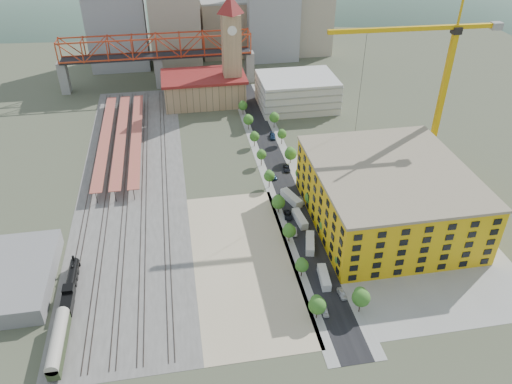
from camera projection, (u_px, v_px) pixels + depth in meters
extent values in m
plane|color=#474C38|center=(241.00, 198.00, 166.50)|extent=(400.00, 400.00, 0.00)
cube|color=#605E59|center=(133.00, 180.00, 175.70)|extent=(36.00, 165.00, 0.06)
cube|color=tan|center=(244.00, 261.00, 140.05)|extent=(28.00, 67.00, 0.06)
cube|color=black|center=(279.00, 171.00, 181.09)|extent=(12.00, 170.00, 0.06)
cube|color=gray|center=(264.00, 172.00, 180.31)|extent=(3.00, 170.00, 0.04)
cube|color=gray|center=(293.00, 170.00, 181.89)|extent=(3.00, 170.00, 0.04)
cube|color=gray|center=(392.00, 219.00, 156.51)|extent=(50.00, 90.00, 0.06)
cube|color=#382B23|center=(90.00, 184.00, 173.52)|extent=(0.12, 160.00, 0.18)
cube|color=#382B23|center=(94.00, 184.00, 173.73)|extent=(0.12, 160.00, 0.18)
cube|color=#382B23|center=(108.00, 182.00, 174.38)|extent=(0.12, 160.00, 0.18)
cube|color=#382B23|center=(112.00, 182.00, 174.59)|extent=(0.12, 160.00, 0.18)
cube|color=#382B23|center=(125.00, 181.00, 175.24)|extent=(0.12, 160.00, 0.18)
cube|color=#382B23|center=(129.00, 180.00, 175.45)|extent=(0.12, 160.00, 0.18)
cube|color=#382B23|center=(142.00, 179.00, 176.10)|extent=(0.12, 160.00, 0.18)
cube|color=#382B23|center=(147.00, 179.00, 176.31)|extent=(0.12, 160.00, 0.18)
cube|color=#382B23|center=(162.00, 177.00, 177.10)|extent=(0.12, 160.00, 0.18)
cube|color=#382B23|center=(167.00, 177.00, 177.31)|extent=(0.12, 160.00, 0.18)
cube|color=#B44945|center=(105.00, 137.00, 194.50)|extent=(4.00, 80.00, 0.25)
cylinder|color=black|center=(106.00, 142.00, 195.61)|extent=(0.24, 0.24, 4.00)
cube|color=#B44945|center=(121.00, 136.00, 195.36)|extent=(4.00, 80.00, 0.25)
cylinder|color=black|center=(122.00, 141.00, 196.47)|extent=(0.24, 0.24, 4.00)
cube|color=#B44945|center=(136.00, 135.00, 196.22)|extent=(4.00, 80.00, 0.25)
cylinder|color=black|center=(137.00, 139.00, 197.33)|extent=(0.24, 0.24, 4.00)
cube|color=tan|center=(204.00, 90.00, 229.79)|extent=(36.00, 22.00, 12.00)
cube|color=maroon|center=(203.00, 76.00, 226.20)|extent=(38.00, 24.00, 1.20)
cube|color=tan|center=(232.00, 60.00, 222.27)|extent=(8.00, 8.00, 40.00)
cylinder|color=white|center=(232.00, 31.00, 211.17)|extent=(4.00, 0.30, 4.00)
cube|color=silver|center=(297.00, 92.00, 225.26)|extent=(34.00, 26.00, 14.00)
cube|color=gray|center=(64.00, 78.00, 238.53)|extent=(4.00, 6.00, 15.00)
cube|color=gray|center=(249.00, 67.00, 251.43)|extent=(4.00, 6.00, 15.00)
cube|color=gray|center=(159.00, 72.00, 244.98)|extent=(4.00, 6.00, 15.00)
cube|color=black|center=(157.00, 56.00, 240.56)|extent=(90.00, 9.00, 1.00)
cube|color=#EDA814|center=(387.00, 197.00, 151.13)|extent=(44.00, 50.00, 18.00)
cube|color=gray|center=(392.00, 170.00, 145.93)|extent=(44.60, 50.60, 0.80)
cube|color=gray|center=(10.00, 278.00, 131.04)|extent=(22.00, 32.00, 5.00)
cube|color=#9EA0A3|center=(118.00, 31.00, 264.49)|extent=(30.00, 25.00, 38.00)
cube|color=#B2A58C|center=(174.00, 17.00, 260.81)|extent=(26.00, 22.00, 52.00)
cube|color=gray|center=(223.00, 28.00, 283.08)|extent=(24.00, 24.00, 30.00)
cube|color=#9EA0A3|center=(272.00, 3.00, 270.30)|extent=(28.00, 22.00, 60.00)
cube|color=#B2A58C|center=(311.00, 14.00, 282.27)|extent=(22.00, 20.00, 44.00)
cube|color=brown|center=(197.00, 28.00, 290.39)|extent=(20.00, 20.00, 26.00)
ellipsoid|color=#4C6B59|center=(99.00, 100.00, 406.08)|extent=(396.00, 216.00, 180.00)
ellipsoid|color=#4C6B59|center=(244.00, 116.00, 436.53)|extent=(484.00, 264.00, 220.00)
ellipsoid|color=#4C6B59|center=(378.00, 83.00, 441.57)|extent=(418.00, 228.00, 190.00)
cylinder|color=black|center=(72.00, 275.00, 132.05)|extent=(2.42, 11.59, 2.42)
cube|color=black|center=(69.00, 291.00, 126.78)|extent=(2.70, 2.90, 3.09)
cylinder|color=black|center=(73.00, 258.00, 135.05)|extent=(0.68, 0.68, 1.55)
sphere|color=black|center=(72.00, 267.00, 132.94)|extent=(0.97, 0.97, 0.97)
cone|color=black|center=(76.00, 263.00, 138.24)|extent=(2.51, 1.55, 2.51)
cube|color=black|center=(67.00, 306.00, 123.54)|extent=(2.70, 5.80, 2.70)
cube|color=#28371E|center=(59.00, 344.00, 113.16)|extent=(2.80, 17.39, 3.09)
cylinder|color=#ADA899|center=(57.00, 339.00, 112.26)|extent=(2.99, 17.39, 2.99)
cube|color=gold|center=(440.00, 107.00, 169.05)|extent=(1.74, 1.74, 48.92)
cube|color=black|center=(456.00, 30.00, 154.93)|extent=(2.72, 2.72, 2.17)
cube|color=gold|center=(394.00, 29.00, 151.87)|extent=(41.33, 2.52, 1.30)
cube|color=gold|center=(477.00, 26.00, 155.11)|extent=(13.08, 1.69, 1.30)
cube|color=gray|center=(496.00, 26.00, 156.00)|extent=(3.34, 2.81, 2.17)
cube|color=gold|center=(460.00, 12.00, 151.93)|extent=(0.54, 0.54, 8.70)
cube|color=silver|center=(324.00, 277.00, 132.99)|extent=(3.13, 8.85, 2.37)
cube|color=silver|center=(310.00, 243.00, 144.80)|extent=(4.61, 9.37, 2.48)
cube|color=silver|center=(300.00, 219.00, 154.74)|extent=(3.29, 9.08, 2.43)
cube|color=silver|center=(291.00, 198.00, 164.09)|extent=(5.65, 9.92, 2.64)
imported|color=silver|center=(325.00, 311.00, 123.66)|extent=(1.87, 3.96, 1.31)
imported|color=#97989C|center=(294.00, 232.00, 150.19)|extent=(1.98, 4.23, 1.34)
imported|color=black|center=(288.00, 215.00, 157.27)|extent=(2.86, 5.30, 1.41)
imported|color=navy|center=(273.00, 176.00, 176.82)|extent=(2.73, 5.11, 1.41)
imported|color=silver|center=(342.00, 294.00, 128.59)|extent=(1.97, 4.34, 1.44)
imported|color=gray|center=(301.00, 201.00, 163.90)|extent=(1.85, 4.38, 1.41)
imported|color=black|center=(287.00, 169.00, 181.17)|extent=(2.70, 5.12, 1.37)
imported|color=#1A314E|center=(273.00, 136.00, 202.30)|extent=(2.93, 5.72, 1.59)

